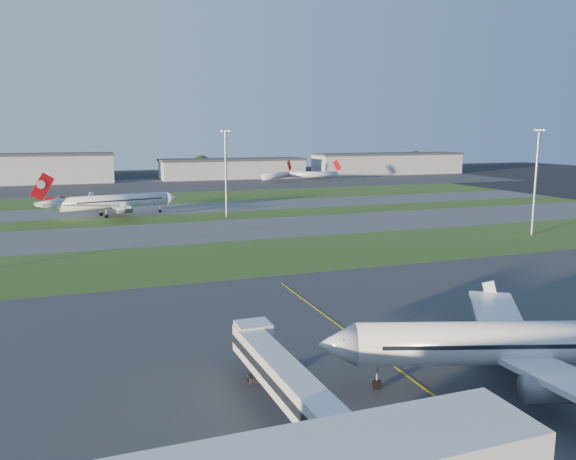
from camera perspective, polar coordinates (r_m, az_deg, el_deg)
name	(u,v)px	position (r m, az deg, el deg)	size (l,w,h in m)	color
ground	(328,353)	(64.98, 4.06, -12.33)	(700.00, 700.00, 0.00)	black
apron_near	(328,353)	(64.98, 4.06, -12.32)	(300.00, 70.00, 0.01)	#333335
grass_strip_a	(221,259)	(112.42, -6.82, -2.90)	(300.00, 34.00, 0.01)	#2F541C
taxiway_a	(191,232)	(144.16, -9.84, -0.20)	(300.00, 32.00, 0.01)	#515154
grass_strip_b	(175,218)	(168.53, -11.37, 1.17)	(300.00, 18.00, 0.01)	#2F541C
taxiway_b	(165,209)	(190.12, -12.39, 2.08)	(300.00, 26.00, 0.01)	#515154
grass_strip_c	(153,199)	(222.64, -13.55, 3.11)	(300.00, 40.00, 0.01)	#2F541C
apron_far	(138,186)	(282.06, -14.97, 4.38)	(400.00, 80.00, 0.01)	#333335
yellow_line	(367,347)	(67.05, 8.05, -11.69)	(0.25, 60.00, 0.02)	gold
jet_bridge	(294,390)	(47.03, 0.64, -15.90)	(4.20, 26.90, 6.20)	silver
airliner_parked	(528,344)	(59.68, 23.21, -10.59)	(39.15, 33.02, 12.65)	silver
airliner_taxiing	(114,202)	(177.07, -17.23, 2.75)	(39.20, 32.86, 12.43)	silver
mini_jet_near	(277,176)	(295.01, -1.13, 5.56)	(23.06, 19.67, 9.48)	silver
mini_jet_far	(314,174)	(304.39, 2.63, 5.67)	(28.28, 8.80, 9.48)	silver
light_mast_centre	(226,167)	(167.98, -6.34, 6.35)	(3.20, 0.70, 25.80)	gray
light_mast_east	(536,175)	(148.64, 23.88, 5.17)	(3.20, 0.70, 25.80)	gray
hangar_west	(40,168)	(311.02, -23.87, 5.75)	(71.40, 23.00, 15.20)	#97999E
hangar_east	(233,168)	(320.58, -5.63, 6.26)	(81.60, 23.00, 11.20)	#97999E
hangar_far_east	(388,163)	(358.75, 10.13, 6.67)	(96.90, 23.00, 13.20)	#97999E
tree_mid_west	(92,170)	(321.48, -19.26, 5.81)	(9.90, 9.90, 10.80)	black
tree_mid_east	(202,165)	(330.80, -8.78, 6.50)	(11.55, 11.55, 12.60)	black
tree_east	(322,164)	(351.44, 3.45, 6.67)	(10.45, 10.45, 11.40)	black
tree_far_east	(415,160)	(387.99, 12.81, 6.92)	(12.65, 12.65, 13.80)	black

